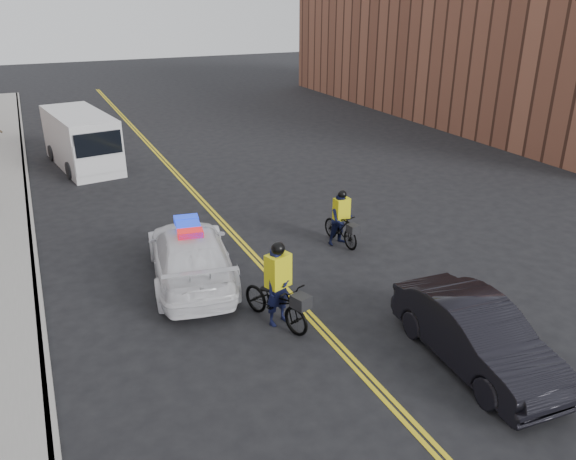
% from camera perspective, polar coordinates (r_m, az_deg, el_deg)
% --- Properties ---
extents(ground, '(120.00, 120.00, 0.00)m').
position_cam_1_polar(ground, '(14.46, 0.98, -7.45)').
color(ground, black).
rests_on(ground, ground).
extents(center_line_left, '(0.10, 60.00, 0.01)m').
position_cam_1_polar(center_line_left, '(21.25, -8.62, 2.56)').
color(center_line_left, yellow).
rests_on(center_line_left, ground).
extents(center_line_right, '(0.10, 60.00, 0.01)m').
position_cam_1_polar(center_line_right, '(21.29, -8.21, 2.62)').
color(center_line_right, yellow).
rests_on(center_line_right, ground).
extents(curb, '(0.20, 60.00, 0.15)m').
position_cam_1_polar(curb, '(20.54, -24.62, 0.12)').
color(curb, gray).
rests_on(curb, ground).
extents(building_across, '(12.00, 30.00, 11.00)m').
position_cam_1_polar(building_across, '(40.13, 19.52, 19.13)').
color(building_across, brown).
rests_on(building_across, ground).
extents(police_cruiser, '(2.92, 5.46, 1.67)m').
position_cam_1_polar(police_cruiser, '(15.49, -9.90, -2.45)').
color(police_cruiser, white).
rests_on(police_cruiser, ground).
extents(dark_sedan, '(1.78, 4.43, 1.43)m').
position_cam_1_polar(dark_sedan, '(12.58, 18.58, -10.05)').
color(dark_sedan, black).
rests_on(dark_sedan, ground).
extents(cargo_van, '(2.93, 6.02, 2.42)m').
position_cam_1_polar(cargo_van, '(27.11, -20.17, 8.48)').
color(cargo_van, silver).
rests_on(cargo_van, ground).
extents(cyclist_near, '(1.41, 2.27, 2.10)m').
position_cam_1_polar(cyclist_near, '(13.32, -0.96, -6.66)').
color(cyclist_near, black).
rests_on(cyclist_near, ground).
extents(cyclist_far, '(0.84, 1.79, 1.78)m').
position_cam_1_polar(cyclist_far, '(17.55, 5.42, 0.70)').
color(cyclist_far, black).
rests_on(cyclist_far, ground).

